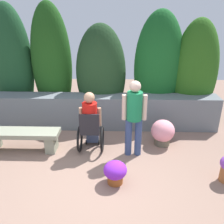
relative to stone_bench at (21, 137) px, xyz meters
The scene contains 8 objects.
ground_plane 1.89m from the stone_bench, 28.58° to the right, with size 13.66×13.66×0.00m, color #8C6D5D.
stone_retaining_wall 2.03m from the stone_bench, 36.08° to the left, with size 5.84×0.53×0.85m, color slate.
hedge_backdrop 2.70m from the stone_bench, 46.12° to the left, with size 5.94×1.05×3.05m.
stone_bench is the anchor object (origin of this frame).
person_in_wheelchair 1.53m from the stone_bench, ahead, with size 0.53×0.66×1.33m.
person_standing_companion 2.46m from the stone_bench, ahead, with size 0.49×0.30×1.60m.
flower_pot_terracotta_by_wall 2.27m from the stone_bench, 26.95° to the right, with size 0.41×0.41×0.41m.
flower_pot_red_accent 3.08m from the stone_bench, ahead, with size 0.52×0.52×0.59m.
Camera 1 is at (0.43, -3.52, 2.78)m, focal length 38.12 mm.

